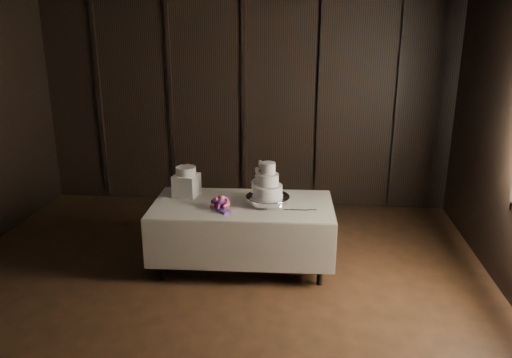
% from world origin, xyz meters
% --- Properties ---
extents(room, '(6.08, 7.08, 3.08)m').
position_xyz_m(room, '(0.00, 0.00, 1.50)').
color(room, black).
rests_on(room, ground).
extents(display_table, '(2.03, 1.13, 0.76)m').
position_xyz_m(display_table, '(0.26, 1.36, 0.42)').
color(display_table, beige).
rests_on(display_table, ground).
extents(cake_stand, '(0.58, 0.58, 0.09)m').
position_xyz_m(cake_stand, '(0.53, 1.38, 0.81)').
color(cake_stand, silver).
rests_on(cake_stand, display_table).
extents(wedding_cake, '(0.36, 0.32, 0.38)m').
position_xyz_m(wedding_cake, '(0.51, 1.37, 1.00)').
color(wedding_cake, white).
rests_on(wedding_cake, cake_stand).
extents(bouquet, '(0.45, 0.45, 0.17)m').
position_xyz_m(bouquet, '(0.04, 1.19, 0.82)').
color(bouquet, '#CF4E7D').
rests_on(bouquet, display_table).
extents(box_pedestal, '(0.30, 0.30, 0.25)m').
position_xyz_m(box_pedestal, '(-0.42, 1.56, 0.89)').
color(box_pedestal, white).
rests_on(box_pedestal, display_table).
extents(small_cake, '(0.25, 0.25, 0.09)m').
position_xyz_m(small_cake, '(-0.42, 1.56, 1.06)').
color(small_cake, white).
rests_on(small_cake, box_pedestal).
extents(cake_knife, '(0.37, 0.03, 0.01)m').
position_xyz_m(cake_knife, '(0.84, 1.21, 0.77)').
color(cake_knife, silver).
rests_on(cake_knife, display_table).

